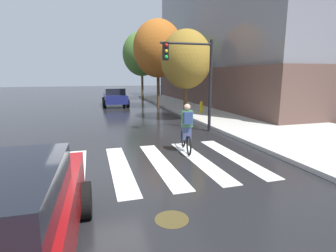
% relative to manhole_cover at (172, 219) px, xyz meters
% --- Properties ---
extents(ground_plane, '(120.00, 120.00, 0.00)m').
position_rel_manhole_cover_xyz_m(ground_plane, '(-1.13, 3.05, -0.00)').
color(ground_plane, black).
extents(crosswalk_stripes, '(7.97, 4.17, 0.01)m').
position_rel_manhole_cover_xyz_m(crosswalk_stripes, '(-0.63, 3.05, 0.00)').
color(crosswalk_stripes, silver).
rests_on(crosswalk_stripes, ground).
extents(manhole_cover, '(0.64, 0.64, 0.01)m').
position_rel_manhole_cover_xyz_m(manhole_cover, '(0.00, 0.00, 0.00)').
color(manhole_cover, '#473D1E').
rests_on(manhole_cover, ground).
extents(sedan_mid, '(2.17, 4.51, 1.55)m').
position_rel_manhole_cover_xyz_m(sedan_mid, '(0.67, 18.88, 0.79)').
color(sedan_mid, navy).
rests_on(sedan_mid, ground).
extents(cyclist, '(0.39, 1.70, 1.69)m').
position_rel_manhole_cover_xyz_m(cyclist, '(1.78, 4.01, 0.84)').
color(cyclist, black).
rests_on(cyclist, ground).
extents(traffic_light_near, '(2.47, 0.28, 4.20)m').
position_rel_manhole_cover_xyz_m(traffic_light_near, '(3.20, 6.95, 2.86)').
color(traffic_light_near, black).
rests_on(traffic_light_near, ground).
extents(fire_hydrant, '(0.33, 0.22, 0.78)m').
position_rel_manhole_cover_xyz_m(fire_hydrant, '(5.75, 11.85, 0.53)').
color(fire_hydrant, gold).
rests_on(fire_hydrant, sidewalk).
extents(street_tree_near, '(2.93, 2.93, 5.22)m').
position_rel_manhole_cover_xyz_m(street_tree_near, '(4.06, 10.34, 3.52)').
color(street_tree_near, '#4C3823').
rests_on(street_tree_near, ground).
extents(street_tree_mid, '(3.90, 3.90, 6.93)m').
position_rel_manhole_cover_xyz_m(street_tree_mid, '(3.94, 16.42, 4.68)').
color(street_tree_mid, '#4C3823').
rests_on(street_tree_mid, ground).
extents(street_tree_far, '(4.05, 4.05, 7.21)m').
position_rel_manhole_cover_xyz_m(street_tree_far, '(4.11, 24.12, 4.86)').
color(street_tree_far, '#4C3823').
rests_on(street_tree_far, ground).
extents(corner_building, '(17.41, 23.06, 12.18)m').
position_rel_manhole_cover_xyz_m(corner_building, '(16.32, 18.03, 6.04)').
color(corner_building, brown).
rests_on(corner_building, ground).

